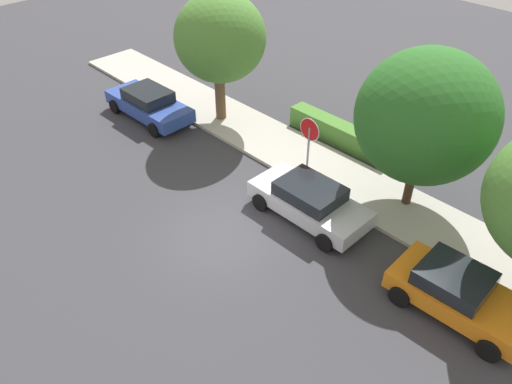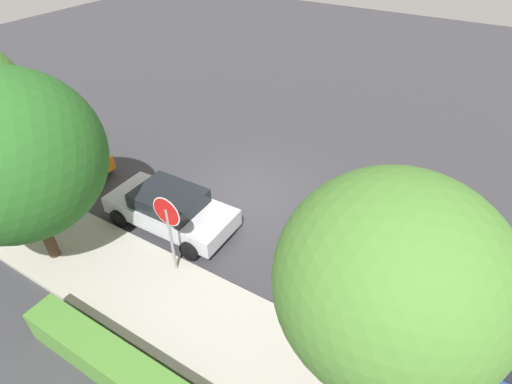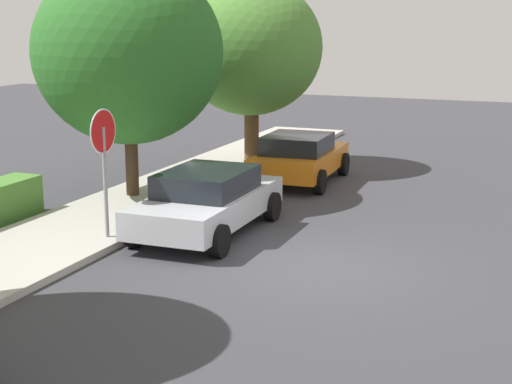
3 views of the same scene
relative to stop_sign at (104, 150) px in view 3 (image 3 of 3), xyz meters
name	(u,v)px [view 3 (image 3 of 3)]	position (x,y,z in m)	size (l,w,h in m)	color
ground_plane	(314,266)	(0.14, -4.29, -1.89)	(60.00, 60.00, 0.00)	#38383D
sidewalk_curb	(69,233)	(0.14, 1.01, -1.82)	(32.00, 2.79, 0.14)	#B2ADA3
stop_sign	(104,150)	(0.00, 0.00, 0.00)	(0.88, 0.08, 2.71)	gray
parked_car_silver	(207,200)	(1.45, -1.53, -1.19)	(4.30, 2.08, 1.35)	silver
parked_car_orange	(299,157)	(7.02, -1.65, -1.19)	(3.88, 2.19, 1.34)	orange
street_tree_near_corner	(250,48)	(8.26, 0.29, 1.66)	(4.17, 4.17, 5.52)	#513823
street_tree_far	(128,53)	(3.48, 1.46, 1.71)	(4.53, 4.53, 5.79)	#422D1E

